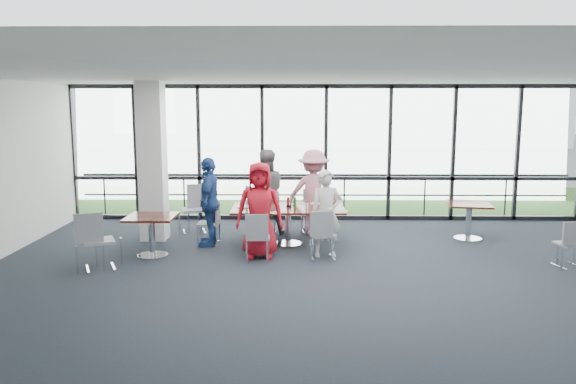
{
  "coord_description": "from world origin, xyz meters",
  "views": [
    {
      "loc": [
        -0.71,
        -8.22,
        2.78
      ],
      "look_at": [
        -0.85,
        2.28,
        1.1
      ],
      "focal_mm": 35.0,
      "sensor_mm": 36.0,
      "label": 1
    }
  ],
  "objects_px": {
    "diner_end": "(209,202)",
    "chair_main_fr": "(311,212)",
    "chair_main_nr": "(323,235)",
    "diner_far_left": "(265,192)",
    "chair_main_end": "(209,224)",
    "chair_spare_la": "(99,241)",
    "chair_spare_r": "(569,244)",
    "side_table_right": "(469,209)",
    "diner_near_right": "(326,214)",
    "structural_column": "(153,162)",
    "side_table_left": "(151,222)",
    "main_table": "(288,212)",
    "chair_main_nl": "(258,237)",
    "chair_main_fl": "(267,214)",
    "chair_spare_lb": "(194,210)",
    "diner_near_left": "(260,210)",
    "diner_far_right": "(314,192)"
  },
  "relations": [
    {
      "from": "diner_end",
      "to": "chair_main_nr",
      "type": "xyz_separation_m",
      "value": [
        2.16,
        -0.96,
        -0.43
      ]
    },
    {
      "from": "side_table_right",
      "to": "chair_main_end",
      "type": "relative_size",
      "value": 1.15
    },
    {
      "from": "chair_spare_lb",
      "to": "chair_main_fl",
      "type": "bearing_deg",
      "value": 167.68
    },
    {
      "from": "diner_end",
      "to": "chair_spare_la",
      "type": "distance_m",
      "value": 2.34
    },
    {
      "from": "chair_main_nl",
      "to": "side_table_left",
      "type": "bearing_deg",
      "value": 169.79
    },
    {
      "from": "chair_spare_la",
      "to": "side_table_left",
      "type": "bearing_deg",
      "value": 26.2
    },
    {
      "from": "structural_column",
      "to": "diner_far_right",
      "type": "distance_m",
      "value": 3.38
    },
    {
      "from": "side_table_left",
      "to": "side_table_right",
      "type": "xyz_separation_m",
      "value": [
        6.15,
        1.37,
        -0.01
      ]
    },
    {
      "from": "diner_end",
      "to": "chair_main_fr",
      "type": "xyz_separation_m",
      "value": [
        2.02,
        1.17,
        -0.42
      ]
    },
    {
      "from": "diner_near_right",
      "to": "chair_spare_r",
      "type": "xyz_separation_m",
      "value": [
        4.1,
        -0.64,
        -0.39
      ]
    },
    {
      "from": "chair_spare_r",
      "to": "diner_far_right",
      "type": "bearing_deg",
      "value": 137.03
    },
    {
      "from": "diner_far_right",
      "to": "chair_main_nr",
      "type": "height_order",
      "value": "diner_far_right"
    },
    {
      "from": "side_table_left",
      "to": "chair_spare_r",
      "type": "xyz_separation_m",
      "value": [
        7.27,
        -0.58,
        -0.23
      ]
    },
    {
      "from": "chair_main_fl",
      "to": "diner_far_left",
      "type": "bearing_deg",
      "value": 80.89
    },
    {
      "from": "diner_far_left",
      "to": "chair_main_fl",
      "type": "xyz_separation_m",
      "value": [
        0.03,
        0.2,
        -0.5
      ]
    },
    {
      "from": "main_table",
      "to": "diner_far_right",
      "type": "bearing_deg",
      "value": 59.32
    },
    {
      "from": "chair_main_fr",
      "to": "chair_main_fl",
      "type": "bearing_deg",
      "value": -7.36
    },
    {
      "from": "diner_near_left",
      "to": "chair_main_fl",
      "type": "xyz_separation_m",
      "value": [
        0.04,
        2.0,
        -0.46
      ]
    },
    {
      "from": "diner_end",
      "to": "main_table",
      "type": "bearing_deg",
      "value": 94.85
    },
    {
      "from": "diner_near_right",
      "to": "chair_spare_lb",
      "type": "bearing_deg",
      "value": 137.99
    },
    {
      "from": "chair_spare_r",
      "to": "diner_far_left",
      "type": "bearing_deg",
      "value": 142.15
    },
    {
      "from": "chair_main_nr",
      "to": "diner_far_left",
      "type": "bearing_deg",
      "value": 112.46
    },
    {
      "from": "structural_column",
      "to": "main_table",
      "type": "relative_size",
      "value": 1.45
    },
    {
      "from": "structural_column",
      "to": "diner_end",
      "type": "xyz_separation_m",
      "value": [
        1.21,
        -0.48,
        -0.73
      ]
    },
    {
      "from": "chair_main_fr",
      "to": "side_table_left",
      "type": "bearing_deg",
      "value": 25.56
    },
    {
      "from": "diner_near_left",
      "to": "chair_spare_lb",
      "type": "bearing_deg",
      "value": 127.88
    },
    {
      "from": "chair_main_fr",
      "to": "chair_main_end",
      "type": "height_order",
      "value": "chair_main_fr"
    },
    {
      "from": "side_table_left",
      "to": "side_table_right",
      "type": "distance_m",
      "value": 6.31
    },
    {
      "from": "side_table_right",
      "to": "chair_spare_r",
      "type": "distance_m",
      "value": 2.26
    },
    {
      "from": "main_table",
      "to": "chair_spare_r",
      "type": "relative_size",
      "value": 2.75
    },
    {
      "from": "diner_near_right",
      "to": "chair_main_fr",
      "type": "relative_size",
      "value": 1.78
    },
    {
      "from": "chair_main_fl",
      "to": "chair_spare_lb",
      "type": "xyz_separation_m",
      "value": [
        -1.58,
        -0.09,
        0.09
      ]
    },
    {
      "from": "diner_near_left",
      "to": "chair_main_nr",
      "type": "height_order",
      "value": "diner_near_left"
    },
    {
      "from": "side_table_right",
      "to": "diner_end",
      "type": "relative_size",
      "value": 0.55
    },
    {
      "from": "main_table",
      "to": "diner_far_right",
      "type": "relative_size",
      "value": 1.22
    },
    {
      "from": "chair_main_nr",
      "to": "chair_main_fr",
      "type": "distance_m",
      "value": 2.13
    },
    {
      "from": "chair_spare_la",
      "to": "chair_spare_r",
      "type": "xyz_separation_m",
      "value": [
        7.95,
        0.23,
        -0.08
      ]
    },
    {
      "from": "side_table_left",
      "to": "chair_main_end",
      "type": "distance_m",
      "value": 1.29
    },
    {
      "from": "chair_main_nl",
      "to": "chair_main_fl",
      "type": "relative_size",
      "value": 1.05
    },
    {
      "from": "diner_end",
      "to": "chair_spare_la",
      "type": "xyz_separation_m",
      "value": [
        -1.61,
        -1.65,
        -0.38
      ]
    },
    {
      "from": "chair_spare_lb",
      "to": "chair_spare_r",
      "type": "relative_size",
      "value": 1.24
    },
    {
      "from": "diner_far_right",
      "to": "side_table_right",
      "type": "bearing_deg",
      "value": -179.12
    },
    {
      "from": "chair_main_fr",
      "to": "chair_spare_r",
      "type": "xyz_separation_m",
      "value": [
        4.31,
        -2.58,
        -0.04
      ]
    },
    {
      "from": "structural_column",
      "to": "side_table_left",
      "type": "relative_size",
      "value": 3.65
    },
    {
      "from": "structural_column",
      "to": "chair_main_fr",
      "type": "bearing_deg",
      "value": 11.99
    },
    {
      "from": "chair_main_fr",
      "to": "chair_spare_la",
      "type": "distance_m",
      "value": 4.59
    },
    {
      "from": "diner_end",
      "to": "chair_spare_r",
      "type": "xyz_separation_m",
      "value": [
        6.34,
        -1.41,
        -0.47
      ]
    },
    {
      "from": "main_table",
      "to": "chair_main_end",
      "type": "height_order",
      "value": "chair_main_end"
    },
    {
      "from": "side_table_right",
      "to": "diner_near_right",
      "type": "relative_size",
      "value": 0.61
    },
    {
      "from": "chair_main_nr",
      "to": "structural_column",
      "type": "bearing_deg",
      "value": 148.88
    }
  ]
}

